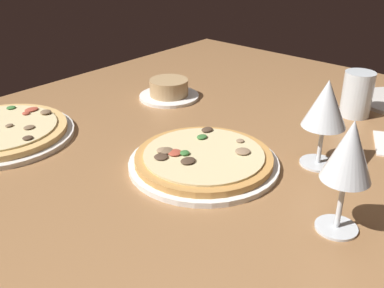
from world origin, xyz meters
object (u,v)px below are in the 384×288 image
Objects in this scene: pizza_side at (0,132)px; water_glass at (357,97)px; pizza_main at (204,160)px; wine_glass_near at (326,106)px; ramekin_on_saucer at (169,90)px; wine_glass_far at (349,154)px.

pizza_side is 78.22cm from water_glass.
pizza_main is at bearing -64.88° from pizza_side.
wine_glass_near reaches higher than water_glass.
ramekin_on_saucer is 61.16cm from wine_glass_far.
wine_glass_near is 28.12cm from water_glass.
pizza_side is 1.99× the size of ramekin_on_saucer.
wine_glass_near reaches higher than pizza_side.
pizza_side is at bearing 120.87° from wine_glass_near.
wine_glass_far is (-1.69, -26.70, 11.18)cm from pizza_main.
wine_glass_near is (-6.89, -44.59, 9.55)cm from ramekin_on_saucer.
wine_glass_far is at bearing -159.92° from water_glass.
wine_glass_near is at bearing -47.26° from pizza_main.
pizza_main is 29.00cm from wine_glass_far.
pizza_main is 0.92× the size of pizza_side.
ramekin_on_saucer is 0.87× the size of wine_glass_far.
pizza_side is 69.12cm from wine_glass_far.
pizza_side is 2.91× the size of water_glass.
pizza_main is 35.99cm from ramekin_on_saucer.
wine_glass_near is (16.09, 11.13, -0.82)cm from wine_glass_far.
water_glass is at bearing -40.17° from pizza_side.
wine_glass_near is (14.39, -15.57, 10.36)cm from pizza_main.
pizza_main is 42.81cm from water_glass.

